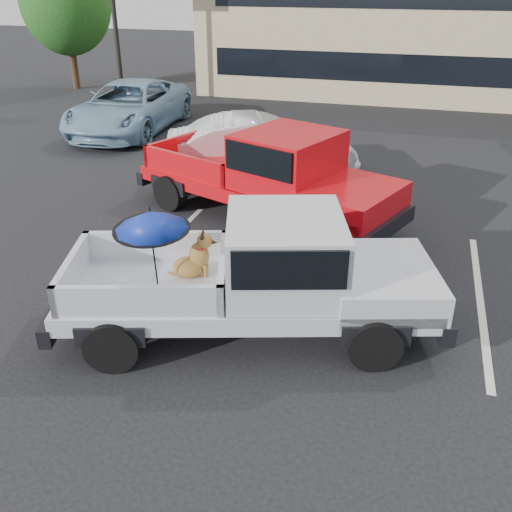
# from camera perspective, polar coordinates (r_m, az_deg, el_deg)

# --- Properties ---
(ground) EXTENTS (90.00, 90.00, 0.00)m
(ground) POSITION_cam_1_polar(r_m,az_deg,el_deg) (8.72, 2.27, -8.15)
(ground) COLOR black
(ground) RESTS_ON ground
(stripe_left) EXTENTS (0.12, 5.00, 0.01)m
(stripe_left) POSITION_cam_1_polar(r_m,az_deg,el_deg) (11.26, -10.15, 0.03)
(stripe_left) COLOR silver
(stripe_left) RESTS_ON ground
(stripe_right) EXTENTS (0.12, 5.00, 0.01)m
(stripe_right) POSITION_cam_1_polar(r_m,az_deg,el_deg) (10.34, 21.50, -4.13)
(stripe_right) COLOR silver
(stripe_right) RESTS_ON ground
(motel_building) EXTENTS (20.40, 8.40, 6.30)m
(motel_building) POSITION_cam_1_polar(r_m,az_deg,el_deg) (28.01, 18.15, 21.89)
(motel_building) COLOR tan
(motel_building) RESTS_ON ground
(tree_left) EXTENTS (3.96, 3.96, 6.02)m
(tree_left) POSITION_cam_1_polar(r_m,az_deg,el_deg) (28.65, -18.53, 22.98)
(tree_left) COLOR #332114
(tree_left) RESTS_ON ground
(silver_pickup) EXTENTS (6.01, 3.51, 2.06)m
(silver_pickup) POSITION_cam_1_polar(r_m,az_deg,el_deg) (8.34, 1.26, -1.40)
(silver_pickup) COLOR black
(silver_pickup) RESTS_ON ground
(red_pickup) EXTENTS (6.45, 4.23, 2.01)m
(red_pickup) POSITION_cam_1_polar(r_m,az_deg,el_deg) (12.27, 2.46, 8.24)
(red_pickup) COLOR black
(red_pickup) RESTS_ON ground
(silver_sedan) EXTENTS (5.20, 3.42, 1.62)m
(silver_sedan) POSITION_cam_1_polar(r_m,az_deg,el_deg) (15.17, 0.53, 10.75)
(silver_sedan) COLOR silver
(silver_sedan) RESTS_ON ground
(blue_suv) EXTENTS (3.06, 6.04, 1.64)m
(blue_suv) POSITION_cam_1_polar(r_m,az_deg,el_deg) (20.39, -12.57, 14.32)
(blue_suv) COLOR #7EA1BD
(blue_suv) RESTS_ON ground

